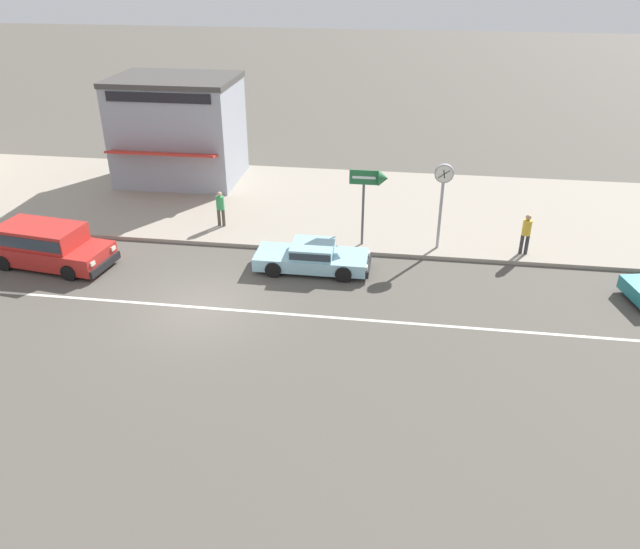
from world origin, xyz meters
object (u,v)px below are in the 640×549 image
Objects in this scene: sedan_pale_blue_0 at (312,257)px; pedestrian_mid_kerb at (526,231)px; arrow_signboard at (377,183)px; shopfront_corner_warung at (179,129)px; minivan_red_2 at (46,244)px; pedestrian_near_clock at (220,206)px; street_clock at (443,185)px.

sedan_pale_blue_0 is 8.29m from pedestrian_mid_kerb.
arrow_signboard is 0.52× the size of shopfront_corner_warung.
sedan_pale_blue_0 is 12.23m from shopfront_corner_warung.
arrow_signboard reaches higher than minivan_red_2.
arrow_signboard is at bearing 14.57° from minivan_red_2.
pedestrian_mid_kerb reaches higher than minivan_red_2.
shopfront_corner_warung is (-10.31, 6.70, -0.07)m from arrow_signboard.
pedestrian_near_clock is 6.98m from shopfront_corner_warung.
sedan_pale_blue_0 is 3.81m from arrow_signboard.
street_clock is (14.70, 3.29, 1.92)m from minivan_red_2.
sedan_pale_blue_0 is at bearing -35.66° from pedestrian_near_clock.
pedestrian_mid_kerb is (5.80, 0.02, -1.67)m from arrow_signboard.
pedestrian_near_clock is 0.94× the size of pedestrian_mid_kerb.
pedestrian_near_clock is 12.46m from pedestrian_mid_kerb.
sedan_pale_blue_0 is 2.79× the size of pedestrian_near_clock.
pedestrian_mid_kerb is 0.27× the size of shopfront_corner_warung.
minivan_red_2 is 15.19m from street_clock.
street_clock reaches higher than pedestrian_mid_kerb.
street_clock is 2.50m from arrow_signboard.
arrow_signboard is (12.21, 3.17, 1.93)m from minivan_red_2.
arrow_signboard is 6.03m from pedestrian_mid_kerb.
arrow_signboard reaches higher than sedan_pale_blue_0.
minivan_red_2 is 6.98m from pedestrian_near_clock.
shopfront_corner_warung is at bearing 132.49° from sedan_pale_blue_0.
pedestrian_near_clock is (-4.44, 3.19, 0.50)m from sedan_pale_blue_0.
pedestrian_mid_kerb is at bearing 0.24° from arrow_signboard.
pedestrian_mid_kerb is (12.42, -0.99, 0.06)m from pedestrian_near_clock.
sedan_pale_blue_0 is at bearing -164.56° from pedestrian_mid_kerb.
street_clock is 3.70m from pedestrian_mid_kerb.
street_clock reaches higher than pedestrian_near_clock.
arrow_signboard is (-2.49, -0.12, 0.01)m from street_clock.
street_clock is at bearing 2.70° from arrow_signboard.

